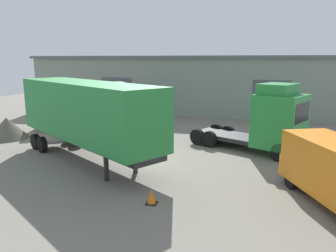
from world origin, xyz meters
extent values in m
plane|color=slate|center=(0.00, 0.00, 0.00)|extent=(60.00, 60.00, 0.00)
cube|color=gray|center=(0.00, 17.75, 2.71)|extent=(32.88, 7.50, 5.42)
cube|color=#565B60|center=(0.00, 17.75, 5.55)|extent=(33.38, 8.00, 0.25)
cube|color=#4C5156|center=(-7.23, 14.03, 1.80)|extent=(3.20, 0.08, 3.60)
cube|color=#4C5156|center=(7.23, 14.03, 1.80)|extent=(3.20, 0.08, 3.60)
cube|color=#28843D|center=(7.33, 3.28, 1.98)|extent=(3.25, 3.30, 2.96)
cube|color=#28843D|center=(7.15, 3.37, 3.74)|extent=(2.43, 2.62, 0.60)
cube|color=black|center=(8.39, 2.77, 2.57)|extent=(0.99, 1.92, 1.06)
cube|color=#232326|center=(4.40, 4.71, 0.62)|extent=(4.58, 3.60, 0.24)
cylinder|color=#B2B2B7|center=(5.38, 5.34, 0.45)|extent=(1.23, 0.99, 0.56)
cylinder|color=black|center=(8.36, 4.00, 0.50)|extent=(1.03, 0.71, 1.00)
cylinder|color=black|center=(7.39, 2.03, 0.50)|extent=(1.03, 0.71, 1.00)
cylinder|color=black|center=(4.29, 5.98, 0.50)|extent=(1.03, 0.71, 1.00)
cylinder|color=black|center=(3.33, 4.01, 0.50)|extent=(1.03, 0.71, 1.00)
cylinder|color=black|center=(3.48, 6.38, 0.50)|extent=(1.03, 0.71, 1.00)
cylinder|color=black|center=(2.52, 4.40, 0.50)|extent=(1.03, 0.71, 1.00)
cube|color=#28843D|center=(-2.43, -0.65, 2.78)|extent=(10.22, 7.76, 2.87)
cube|color=#232326|center=(-2.43, -0.65, 1.23)|extent=(9.81, 7.12, 0.24)
cube|color=#232326|center=(0.58, -1.62, 0.56)|extent=(0.22, 0.22, 1.11)
cube|color=#232326|center=(-0.28, -2.97, 0.56)|extent=(0.22, 0.22, 1.11)
cylinder|color=black|center=(-4.76, 2.13, 0.46)|extent=(0.94, 0.75, 0.93)
cylinder|color=black|center=(-5.94, 0.28, 0.46)|extent=(0.94, 0.75, 0.93)
cylinder|color=black|center=(-5.60, 2.67, 0.46)|extent=(0.94, 0.75, 0.93)
cylinder|color=black|center=(-6.78, 0.82, 0.46)|extent=(0.94, 0.75, 0.93)
cube|color=yellow|center=(-9.31, 6.25, 1.62)|extent=(2.95, 3.06, 2.20)
cube|color=black|center=(-10.05, 5.70, 2.02)|extent=(1.26, 1.67, 0.88)
cube|color=gray|center=(-6.57, 8.26, 2.12)|extent=(5.37, 4.83, 2.71)
cylinder|color=black|center=(-9.05, 5.13, 0.52)|extent=(1.02, 0.86, 1.04)
cylinder|color=black|center=(-10.30, 6.83, 0.52)|extent=(1.02, 0.86, 1.04)
cylinder|color=black|center=(-5.26, 7.91, 0.52)|extent=(1.02, 0.86, 1.04)
cylinder|color=black|center=(-6.51, 9.61, 0.52)|extent=(1.02, 0.86, 1.04)
cylinder|color=black|center=(-4.46, 8.51, 0.52)|extent=(1.02, 0.86, 1.04)
cylinder|color=black|center=(-5.70, 10.20, 0.52)|extent=(1.02, 0.86, 1.04)
cube|color=orange|center=(8.23, -0.94, 0.81)|extent=(2.19, 1.62, 0.90)
cube|color=black|center=(8.39, -1.31, 1.77)|extent=(1.57, 0.74, 0.73)
cylinder|color=black|center=(7.63, -1.69, 0.36)|extent=(0.56, 0.78, 0.72)
cylinder|color=black|center=(9.19, -1.01, 0.36)|extent=(0.56, 0.78, 0.72)
cone|color=#565147|center=(-10.36, 2.61, 0.73)|extent=(2.83, 2.83, 1.46)
cube|color=black|center=(2.39, -4.69, 0.02)|extent=(0.40, 0.40, 0.04)
cone|color=orange|center=(2.39, -4.69, 0.28)|extent=(0.36, 0.36, 0.55)
camera|label=1|loc=(6.00, -15.64, 5.36)|focal=35.00mm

